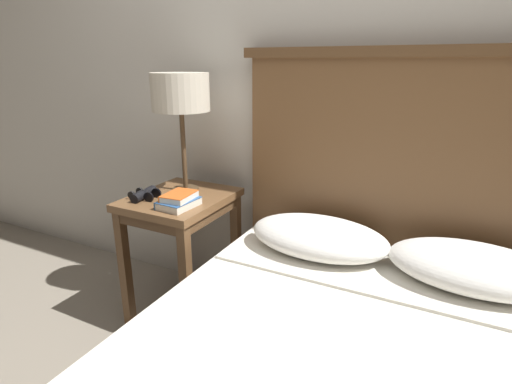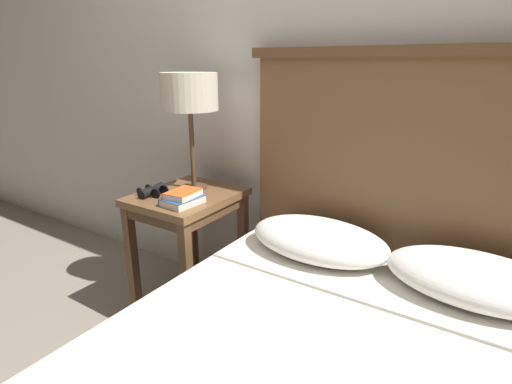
{
  "view_description": "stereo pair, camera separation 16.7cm",
  "coord_description": "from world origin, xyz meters",
  "px_view_note": "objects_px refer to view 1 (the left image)",
  "views": [
    {
      "loc": [
        0.65,
        -0.92,
        1.28
      ],
      "look_at": [
        -0.07,
        0.5,
        0.76
      ],
      "focal_mm": 28.0,
      "sensor_mm": 36.0,
      "label": 1
    },
    {
      "loc": [
        0.8,
        -0.84,
        1.28
      ],
      "look_at": [
        -0.07,
        0.5,
        0.76
      ],
      "focal_mm": 28.0,
      "sensor_mm": 36.0,
      "label": 2
    }
  ],
  "objects_px": {
    "nightstand": "(181,216)",
    "binoculars_pair": "(144,194)",
    "book_on_nightstand": "(178,203)",
    "book_stacked_on_top": "(179,196)",
    "table_lamp": "(180,95)"
  },
  "relations": [
    {
      "from": "book_on_nightstand",
      "to": "binoculars_pair",
      "type": "bearing_deg",
      "value": 174.68
    },
    {
      "from": "nightstand",
      "to": "book_stacked_on_top",
      "type": "bearing_deg",
      "value": -52.92
    },
    {
      "from": "table_lamp",
      "to": "book_stacked_on_top",
      "type": "height_order",
      "value": "table_lamp"
    },
    {
      "from": "table_lamp",
      "to": "book_on_nightstand",
      "type": "bearing_deg",
      "value": -61.18
    },
    {
      "from": "book_stacked_on_top",
      "to": "book_on_nightstand",
      "type": "bearing_deg",
      "value": -101.68
    },
    {
      "from": "book_on_nightstand",
      "to": "nightstand",
      "type": "bearing_deg",
      "value": 125.8
    },
    {
      "from": "nightstand",
      "to": "binoculars_pair",
      "type": "height_order",
      "value": "binoculars_pair"
    },
    {
      "from": "nightstand",
      "to": "binoculars_pair",
      "type": "relative_size",
      "value": 4.03
    },
    {
      "from": "table_lamp",
      "to": "book_on_nightstand",
      "type": "relative_size",
      "value": 3.15
    },
    {
      "from": "book_on_nightstand",
      "to": "book_stacked_on_top",
      "type": "bearing_deg",
      "value": 78.32
    },
    {
      "from": "nightstand",
      "to": "book_on_nightstand",
      "type": "relative_size",
      "value": 3.61
    },
    {
      "from": "nightstand",
      "to": "table_lamp",
      "type": "bearing_deg",
      "value": 106.07
    },
    {
      "from": "nightstand",
      "to": "table_lamp",
      "type": "distance_m",
      "value": 0.59
    },
    {
      "from": "book_stacked_on_top",
      "to": "binoculars_pair",
      "type": "height_order",
      "value": "book_stacked_on_top"
    },
    {
      "from": "nightstand",
      "to": "binoculars_pair",
      "type": "xyz_separation_m",
      "value": [
        -0.12,
        -0.11,
        0.13
      ]
    }
  ]
}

